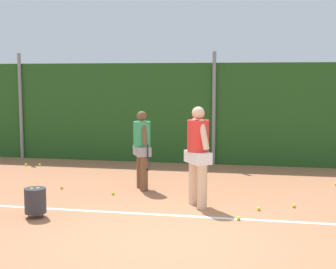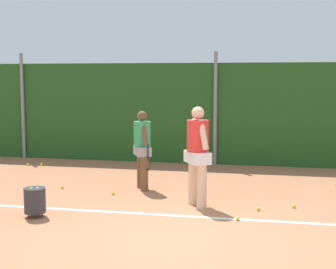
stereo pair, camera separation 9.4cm
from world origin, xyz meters
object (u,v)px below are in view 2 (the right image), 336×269
(tennis_ball_3, at_px, (41,165))
(tennis_ball_5, at_px, (294,206))
(tennis_ball_4, at_px, (28,164))
(player_foreground_near, at_px, (198,151))
(ball_hopper, at_px, (35,200))
(tennis_ball_0, at_px, (113,193))
(tennis_ball_2, at_px, (62,187))
(tennis_ball_7, at_px, (238,218))
(player_midcourt, at_px, (142,146))
(tennis_ball_1, at_px, (258,209))

(tennis_ball_3, bearing_deg, tennis_ball_5, -25.00)
(tennis_ball_4, xyz_separation_m, tennis_ball_5, (6.70, -2.90, 0.00))
(player_foreground_near, bearing_deg, ball_hopper, -98.45)
(tennis_ball_3, relative_size, tennis_ball_4, 1.00)
(tennis_ball_0, distance_m, tennis_ball_5, 3.51)
(tennis_ball_2, relative_size, tennis_ball_7, 1.00)
(player_midcourt, relative_size, tennis_ball_7, 24.94)
(tennis_ball_0, distance_m, tennis_ball_4, 4.13)
(ball_hopper, relative_size, tennis_ball_5, 7.78)
(tennis_ball_2, bearing_deg, tennis_ball_0, -13.72)
(player_midcourt, height_order, tennis_ball_3, player_midcourt)
(tennis_ball_1, relative_size, tennis_ball_5, 1.00)
(player_foreground_near, xyz_separation_m, tennis_ball_4, (-4.97, 3.11, -0.99))
(tennis_ball_1, bearing_deg, player_midcourt, 153.64)
(tennis_ball_0, bearing_deg, tennis_ball_1, -11.80)
(ball_hopper, distance_m, tennis_ball_7, 3.40)
(tennis_ball_1, height_order, tennis_ball_7, same)
(tennis_ball_0, height_order, tennis_ball_1, same)
(tennis_ball_0, bearing_deg, player_midcourt, 52.72)
(tennis_ball_7, bearing_deg, tennis_ball_0, 153.81)
(ball_hopper, relative_size, tennis_ball_7, 7.78)
(tennis_ball_5, height_order, tennis_ball_7, same)
(ball_hopper, distance_m, tennis_ball_0, 1.94)
(player_foreground_near, bearing_deg, tennis_ball_2, -139.24)
(player_midcourt, height_order, tennis_ball_4, player_midcourt)
(tennis_ball_1, bearing_deg, tennis_ball_0, 168.20)
(tennis_ball_2, relative_size, tennis_ball_3, 1.00)
(player_foreground_near, distance_m, tennis_ball_5, 2.00)
(player_midcourt, xyz_separation_m, tennis_ball_0, (-0.45, -0.60, -0.89))
(tennis_ball_1, relative_size, tennis_ball_7, 1.00)
(tennis_ball_1, distance_m, tennis_ball_5, 0.70)
(tennis_ball_2, bearing_deg, ball_hopper, -78.66)
(tennis_ball_0, relative_size, tennis_ball_1, 1.00)
(tennis_ball_4, bearing_deg, player_foreground_near, -32.05)
(player_midcourt, relative_size, tennis_ball_4, 24.94)
(tennis_ball_2, xyz_separation_m, tennis_ball_4, (-1.99, 2.32, 0.00))
(tennis_ball_4, distance_m, tennis_ball_5, 7.30)
(tennis_ball_4, relative_size, tennis_ball_5, 1.00)
(player_foreground_near, bearing_deg, tennis_ball_3, -158.78)
(tennis_ball_1, bearing_deg, player_foreground_near, 174.93)
(ball_hopper, distance_m, tennis_ball_2, 2.10)
(tennis_ball_1, bearing_deg, tennis_ball_3, 150.22)
(ball_hopper, height_order, tennis_ball_3, ball_hopper)
(ball_hopper, relative_size, tennis_ball_3, 7.78)
(player_midcourt, xyz_separation_m, tennis_ball_7, (2.10, -1.85, -0.89))
(player_midcourt, relative_size, tennis_ball_2, 24.94)
(tennis_ball_0, relative_size, tennis_ball_3, 1.00)
(player_midcourt, bearing_deg, tennis_ball_7, 20.86)
(tennis_ball_3, xyz_separation_m, tennis_ball_4, (-0.36, -0.06, 0.00))
(tennis_ball_1, height_order, tennis_ball_5, same)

